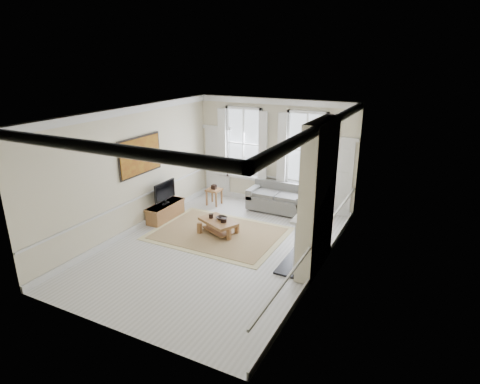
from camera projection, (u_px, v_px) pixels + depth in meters
The scene contains 23 objects.
floor at pixel (218, 248), 10.15m from camera, with size 7.20×7.20×0.00m, color #B7B5AD.
ceiling at pixel (216, 113), 9.04m from camera, with size 7.20×7.20×0.00m, color white.
back_wall at pixel (274, 153), 12.63m from camera, with size 5.20×5.20×0.00m, color beige.
left_wall at pixel (133, 171), 10.71m from camera, with size 7.20×7.20×0.00m, color beige.
right_wall at pixel (323, 201), 8.48m from camera, with size 7.20×7.20×0.00m, color beige.
window_left at pixel (244, 144), 12.97m from camera, with size 1.26×0.20×2.20m, color #B2BCC6, non-canonical shape.
window_right at pixel (306, 150), 12.07m from camera, with size 1.26×0.20×2.20m, color #B2BCC6, non-canonical shape.
door_left at pixel (218, 162), 13.65m from camera, with size 0.90×0.08×2.30m, color silver.
door_right at pixel (337, 179), 11.89m from camera, with size 0.90×0.08×2.30m, color silver.
painting at pixel (140, 156), 10.83m from camera, with size 0.05×1.66×1.06m, color #A57A1C.
chimney_breast at pixel (318, 197), 8.72m from camera, with size 0.35×1.70×3.38m, color beige.
hearth at pixel (296, 261), 9.45m from camera, with size 0.55×1.50×0.05m, color black.
fireplace at pixel (306, 236), 9.13m from camera, with size 0.21×1.45×1.33m.
mirror at pixel (309, 180), 8.70m from camera, with size 0.06×1.26×1.06m, color gold.
sofa at pixel (279, 200), 12.48m from camera, with size 1.84×0.90×0.86m.
side_table at pixel (214, 192), 12.94m from camera, with size 0.45×0.45×0.53m.
rug at pixel (218, 233), 10.94m from camera, with size 3.50×2.60×0.02m, color olive.
coffee_table at pixel (218, 223), 10.84m from camera, with size 1.23×1.01×0.40m.
ceramic_pot_a at pixel (211, 216), 10.95m from camera, with size 0.12×0.12×0.12m, color black.
ceramic_pot_b at pixel (224, 220), 10.67m from camera, with size 0.16×0.16×0.11m, color black.
bowl at pixel (222, 218), 10.87m from camera, with size 0.29×0.29×0.07m, color black.
tv_stand at pixel (166, 211), 11.87m from camera, with size 0.43×1.34×0.48m, color brown.
tv at pixel (165, 191), 11.66m from camera, with size 0.08×0.90×0.68m.
Camera 1 is at (4.63, -7.89, 4.65)m, focal length 30.00 mm.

